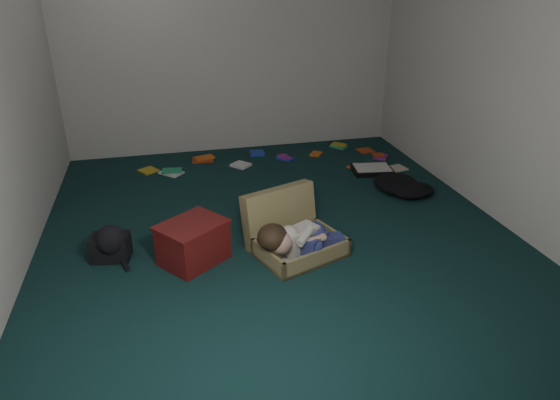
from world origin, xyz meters
name	(u,v)px	position (x,y,z in m)	size (l,w,h in m)	color
floor	(276,229)	(0.00, 0.00, 0.00)	(4.50, 4.50, 0.00)	#0F2C2B
wall_back	(232,43)	(0.00, 2.25, 1.30)	(4.50, 4.50, 0.00)	silver
wall_front	(411,200)	(0.00, -2.25, 1.30)	(4.50, 4.50, 0.00)	silver
wall_right	(501,70)	(2.00, 0.00, 1.30)	(4.50, 4.50, 0.00)	silver
suitcase	(291,233)	(0.04, -0.36, 0.14)	(0.83, 0.82, 0.48)	#938251
person	(299,239)	(0.06, -0.53, 0.18)	(0.73, 0.37, 0.30)	beige
maroon_bin	(193,242)	(-0.75, -0.37, 0.17)	(0.62, 0.60, 0.33)	maroon
backpack	(110,246)	(-1.38, -0.17, 0.11)	(0.36, 0.29, 0.22)	black
clothing_pile	(411,185)	(1.53, 0.45, 0.07)	(0.47, 0.38, 0.15)	black
paper_tray	(372,170)	(1.37, 1.06, 0.03)	(0.48, 0.38, 0.06)	black
book_scatter	(303,163)	(0.68, 1.49, 0.01)	(2.96, 1.59, 0.02)	gold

